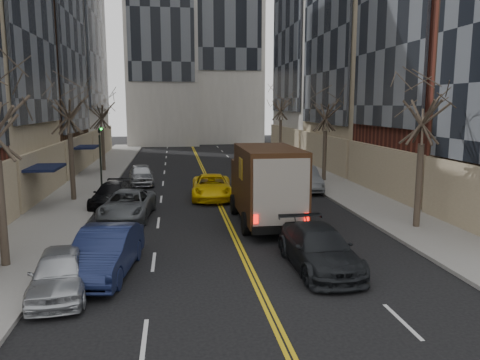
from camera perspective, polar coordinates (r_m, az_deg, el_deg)
The scene contains 21 objects.
sidewalk_left at distance 37.37m, azimuth -17.80°, elevation -0.24°, with size 4.00×66.00×0.15m, color slate.
sidewalk_right at distance 38.63m, azimuth 9.53°, elevation 0.38°, with size 4.00×66.00×0.15m, color slate.
streetwall_right at distance 46.62m, azimuth 17.24°, elevation 20.16°, with size 12.26×49.00×34.00m.
tree_lf_mid at distance 30.01m, azimuth -20.26°, elevation 9.94°, with size 3.20×3.20×8.91m.
tree_lf_far at distance 42.80m, azimuth -16.59°, elevation 8.97°, with size 3.20×3.20×8.12m.
tree_rt_near at distance 23.36m, azimuth 21.56°, elevation 9.88°, with size 3.20×3.20×8.71m.
tree_rt_mid at distance 36.22m, azimuth 10.45°, elevation 9.45°, with size 3.20×3.20×8.32m.
tree_rt_far at distance 50.68m, azimuth 5.02°, elevation 10.11°, with size 3.20×3.20×9.11m.
traffic_signal at distance 31.87m, azimuth -16.67°, elevation 3.23°, with size 0.29×0.26×4.70m.
ups_truck at distance 23.22m, azimuth 3.20°, elevation -0.63°, with size 2.95×7.12×3.89m.
observer_sedan at distance 17.37m, azimuth 9.61°, elevation -8.23°, with size 2.24×5.26×1.51m.
taxi at distance 29.78m, azimuth -3.47°, elevation -0.82°, with size 2.46×5.34×1.48m, color yellow.
pedestrian at distance 26.27m, azimuth 1.17°, elevation -1.94°, with size 0.62×0.40×1.69m, color black.
parked_lf_a at distance 15.95m, azimuth -21.10°, elevation -10.49°, with size 1.69×4.21×1.43m, color #B8BCC0.
parked_lf_b at distance 17.19m, azimuth -16.11°, elevation -8.41°, with size 1.75×5.02×1.65m, color #131A3B.
parked_lf_c at distance 25.22m, azimuth -13.53°, elevation -2.95°, with size 2.40×5.20×1.44m, color #55595D.
parked_lf_d at distance 28.50m, azimuth -15.34°, elevation -1.73°, with size 1.89×4.65×1.35m, color black.
parked_lf_e at distance 35.58m, azimuth -11.98°, elevation 0.65°, with size 1.77×4.41×1.50m, color #A2A6AA.
parked_rt_a at distance 32.73m, azimuth 7.78°, elevation 0.16°, with size 1.74×5.00×1.65m, color #515559.
parked_rt_b at distance 41.30m, azimuth 4.46°, elevation 2.08°, with size 2.69×5.84×1.62m, color #95979C.
parked_rt_c at distance 45.57m, azimuth 3.26°, elevation 2.59°, with size 1.90×4.67×1.36m, color black.
Camera 1 is at (-2.65, -9.36, 5.93)m, focal length 35.00 mm.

